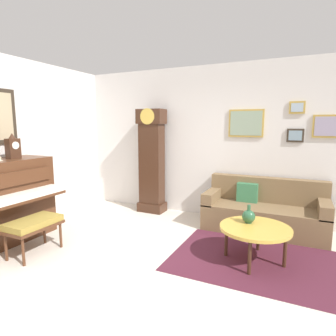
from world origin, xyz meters
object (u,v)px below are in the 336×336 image
at_px(piano_bench, 33,225).
at_px(grandfather_clock, 152,164).
at_px(couch, 264,211).
at_px(green_jug, 249,216).
at_px(mantel_clock, 13,147).
at_px(piano, 2,202).
at_px(coffee_table, 255,229).

distance_m(piano_bench, grandfather_clock, 2.48).
height_order(couch, green_jug, couch).
bearing_deg(mantel_clock, grandfather_clock, 58.91).
bearing_deg(green_jug, mantel_clock, -165.96).
relative_size(piano, green_jug, 6.00).
distance_m(piano_bench, couch, 3.49).
bearing_deg(couch, piano, -147.37).
bearing_deg(green_jug, coffee_table, -47.35).
relative_size(piano, mantel_clock, 3.79).
xyz_separation_m(piano, grandfather_clock, (1.23, 2.29, 0.35)).
relative_size(piano, piano_bench, 2.06).
bearing_deg(mantel_clock, piano, -90.57).
height_order(piano, coffee_table, piano).
height_order(piano, green_jug, piano).
bearing_deg(piano_bench, piano, 174.20).
height_order(couch, mantel_clock, mantel_clock).
height_order(piano_bench, mantel_clock, mantel_clock).
height_order(coffee_table, green_jug, green_jug).
relative_size(grandfather_clock, coffee_table, 2.31).
bearing_deg(piano_bench, couch, 40.04).
xyz_separation_m(piano_bench, grandfather_clock, (0.51, 2.36, 0.56)).
distance_m(piano, piano_bench, 0.75).
relative_size(couch, green_jug, 7.92).
relative_size(piano_bench, mantel_clock, 1.84).
relative_size(couch, mantel_clock, 5.00).
bearing_deg(coffee_table, mantel_clock, -168.19).
relative_size(piano, coffee_table, 1.64).
bearing_deg(piano, coffee_table, 15.66).
xyz_separation_m(coffee_table, green_jug, (-0.10, 0.11, 0.12)).
height_order(grandfather_clock, couch, grandfather_clock).
bearing_deg(grandfather_clock, piano, -118.36).
bearing_deg(piano_bench, grandfather_clock, 77.72).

